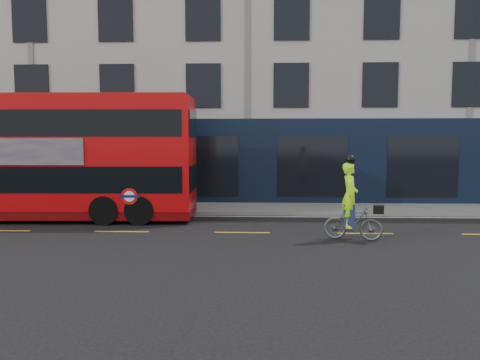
{
  "coord_description": "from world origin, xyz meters",
  "views": [
    {
      "loc": [
        0.52,
        -13.61,
        3.06
      ],
      "look_at": [
        -0.11,
        2.41,
        1.66
      ],
      "focal_mm": 35.0,
      "sensor_mm": 36.0,
      "label": 1
    }
  ],
  "objects": [
    {
      "name": "road_edge_line",
      "position": [
        0.0,
        4.7,
        0.0
      ],
      "size": [
        58.0,
        0.1,
        0.01
      ],
      "primitive_type": "cube",
      "color": "silver",
      "rests_on": "ground"
    },
    {
      "name": "lane_dashes",
      "position": [
        0.0,
        1.5,
        0.0
      ],
      "size": [
        58.0,
        0.12,
        0.01
      ],
      "primitive_type": null,
      "color": "gold",
      "rests_on": "ground"
    },
    {
      "name": "cyclist",
      "position": [
        3.36,
        0.51,
        0.9
      ],
      "size": [
        1.82,
        0.89,
        2.59
      ],
      "rotation": [
        0.0,
        0.0,
        -0.24
      ],
      "color": "#4F5355",
      "rests_on": "ground"
    },
    {
      "name": "ground",
      "position": [
        0.0,
        0.0,
        0.0
      ],
      "size": [
        120.0,
        120.0,
        0.0
      ],
      "primitive_type": "plane",
      "color": "black",
      "rests_on": "ground"
    },
    {
      "name": "kerb",
      "position": [
        0.0,
        5.0,
        0.07
      ],
      "size": [
        60.0,
        0.12,
        0.13
      ],
      "primitive_type": "cube",
      "color": "slate",
      "rests_on": "ground"
    },
    {
      "name": "bus",
      "position": [
        -7.69,
        3.8,
        2.4
      ],
      "size": [
        11.7,
        3.01,
        4.68
      ],
      "rotation": [
        0.0,
        0.0,
        0.03
      ],
      "color": "#BA070A",
      "rests_on": "ground"
    },
    {
      "name": "pavement",
      "position": [
        0.0,
        6.5,
        0.06
      ],
      "size": [
        60.0,
        3.0,
        0.12
      ],
      "primitive_type": "cube",
      "color": "gray",
      "rests_on": "ground"
    },
    {
      "name": "building_terrace",
      "position": [
        0.0,
        12.94,
        7.49
      ],
      "size": [
        50.0,
        10.07,
        15.0
      ],
      "color": "#AAA7A0",
      "rests_on": "ground"
    }
  ]
}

